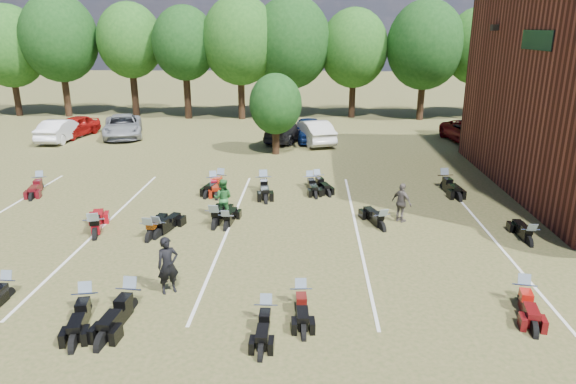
# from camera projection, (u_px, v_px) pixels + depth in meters

# --- Properties ---
(ground) EXTENTS (160.00, 160.00, 0.00)m
(ground) POSITION_uv_depth(u_px,v_px,m) (304.00, 263.00, 17.11)
(ground) COLOR brown
(ground) RESTS_ON ground
(car_0) EXTENTS (2.59, 4.56, 1.46)m
(car_0) POSITION_uv_depth(u_px,v_px,m) (75.00, 126.00, 36.86)
(car_0) COLOR maroon
(car_0) RESTS_ON ground
(car_1) EXTENTS (1.72, 4.64, 1.51)m
(car_1) POSITION_uv_depth(u_px,v_px,m) (61.00, 130.00, 35.42)
(car_1) COLOR silver
(car_1) RESTS_ON ground
(car_2) EXTENTS (4.14, 6.10, 1.55)m
(car_2) POSITION_uv_depth(u_px,v_px,m) (123.00, 126.00, 36.74)
(car_2) COLOR gray
(car_2) RESTS_ON ground
(car_3) EXTENTS (3.32, 5.08, 1.37)m
(car_3) POSITION_uv_depth(u_px,v_px,m) (286.00, 131.00, 35.30)
(car_3) COLOR black
(car_3) RESTS_ON ground
(car_4) EXTENTS (2.25, 4.69, 1.54)m
(car_4) POSITION_uv_depth(u_px,v_px,m) (310.00, 130.00, 35.44)
(car_4) COLOR #0B1D51
(car_4) RESTS_ON ground
(car_5) EXTENTS (3.18, 5.12, 1.59)m
(car_5) POSITION_uv_depth(u_px,v_px,m) (313.00, 132.00, 34.64)
(car_5) COLOR beige
(car_5) RESTS_ON ground
(car_6) EXTENTS (3.35, 5.64, 1.47)m
(car_6) POSITION_uv_depth(u_px,v_px,m) (470.00, 132.00, 34.79)
(car_6) COLOR #5F050C
(car_6) RESTS_ON ground
(car_7) EXTENTS (2.34, 4.81, 1.35)m
(car_7) POSITION_uv_depth(u_px,v_px,m) (514.00, 135.00, 34.21)
(car_7) COLOR #323237
(car_7) RESTS_ON ground
(person_black) EXTENTS (0.76, 0.69, 1.74)m
(person_black) POSITION_uv_depth(u_px,v_px,m) (168.00, 265.00, 14.97)
(person_black) COLOR black
(person_black) RESTS_ON ground
(person_green) EXTENTS (0.83, 0.67, 1.63)m
(person_green) POSITION_uv_depth(u_px,v_px,m) (223.00, 198.00, 21.04)
(person_green) COLOR #27692D
(person_green) RESTS_ON ground
(person_grey) EXTENTS (0.92, 0.97, 1.61)m
(person_grey) POSITION_uv_depth(u_px,v_px,m) (402.00, 203.00, 20.53)
(person_grey) COLOR #564F4A
(person_grey) RESTS_ON ground
(motorcycle_1) EXTENTS (0.65, 2.02, 1.12)m
(motorcycle_1) POSITION_uv_depth(u_px,v_px,m) (8.00, 297.00, 14.94)
(motorcycle_1) COLOR black
(motorcycle_1) RESTS_ON ground
(motorcycle_2) EXTENTS (1.16, 2.34, 1.25)m
(motorcycle_2) POSITION_uv_depth(u_px,v_px,m) (87.00, 313.00, 14.09)
(motorcycle_2) COLOR black
(motorcycle_2) RESTS_ON ground
(motorcycle_3) EXTENTS (0.95, 2.44, 1.33)m
(motorcycle_3) POSITION_uv_depth(u_px,v_px,m) (131.00, 310.00, 14.27)
(motorcycle_3) COLOR black
(motorcycle_3) RESTS_ON ground
(motorcycle_4) EXTENTS (0.64, 2.00, 1.11)m
(motorcycle_4) POSITION_uv_depth(u_px,v_px,m) (266.00, 323.00, 13.63)
(motorcycle_4) COLOR black
(motorcycle_4) RESTS_ON ground
(motorcycle_5) EXTENTS (0.79, 2.06, 1.13)m
(motorcycle_5) POSITION_uv_depth(u_px,v_px,m) (301.00, 306.00, 14.45)
(motorcycle_5) COLOR black
(motorcycle_5) RESTS_ON ground
(motorcycle_6) EXTENTS (1.06, 2.24, 1.20)m
(motorcycle_6) POSITION_uv_depth(u_px,v_px,m) (522.00, 303.00, 14.60)
(motorcycle_6) COLOR #500B0D
(motorcycle_6) RESTS_ON ground
(motorcycle_7) EXTENTS (1.49, 2.65, 1.41)m
(motorcycle_7) POSITION_uv_depth(u_px,v_px,m) (96.00, 237.00, 19.22)
(motorcycle_7) COLOR maroon
(motorcycle_7) RESTS_ON ground
(motorcycle_8) EXTENTS (0.91, 2.34, 1.28)m
(motorcycle_8) POSITION_uv_depth(u_px,v_px,m) (150.00, 240.00, 18.99)
(motorcycle_8) COLOR black
(motorcycle_8) RESTS_ON ground
(motorcycle_9) EXTENTS (0.94, 2.49, 1.36)m
(motorcycle_9) POSITION_uv_depth(u_px,v_px,m) (215.00, 227.00, 20.16)
(motorcycle_9) COLOR black
(motorcycle_9) RESTS_ON ground
(motorcycle_10) EXTENTS (1.23, 2.30, 1.22)m
(motorcycle_10) POSITION_uv_depth(u_px,v_px,m) (159.00, 237.00, 19.23)
(motorcycle_10) COLOR black
(motorcycle_10) RESTS_ON ground
(motorcycle_11) EXTENTS (0.81, 2.07, 1.13)m
(motorcycle_11) POSITION_uv_depth(u_px,v_px,m) (226.00, 229.00, 20.02)
(motorcycle_11) COLOR black
(motorcycle_11) RESTS_ON ground
(motorcycle_12) EXTENTS (1.32, 2.28, 1.21)m
(motorcycle_12) POSITION_uv_depth(u_px,v_px,m) (381.00, 229.00, 19.96)
(motorcycle_12) COLOR black
(motorcycle_12) RESTS_ON ground
(motorcycle_13) EXTENTS (0.71, 2.11, 1.17)m
(motorcycle_13) POSITION_uv_depth(u_px,v_px,m) (529.00, 244.00, 18.57)
(motorcycle_13) COLOR black
(motorcycle_13) RESTS_ON ground
(motorcycle_14) EXTENTS (1.22, 2.33, 1.24)m
(motorcycle_14) POSITION_uv_depth(u_px,v_px,m) (41.00, 189.00, 24.94)
(motorcycle_14) COLOR #4A0A11
(motorcycle_14) RESTS_ON ground
(motorcycle_15) EXTENTS (1.22, 2.27, 1.21)m
(motorcycle_15) POSITION_uv_depth(u_px,v_px,m) (214.00, 189.00, 25.02)
(motorcycle_15) COLOR maroon
(motorcycle_15) RESTS_ON ground
(motorcycle_16) EXTENTS (1.14, 2.56, 1.38)m
(motorcycle_16) POSITION_uv_depth(u_px,v_px,m) (264.00, 190.00, 24.76)
(motorcycle_16) COLOR black
(motorcycle_16) RESTS_ON ground
(motorcycle_17) EXTENTS (1.21, 2.41, 1.28)m
(motorcycle_17) POSITION_uv_depth(u_px,v_px,m) (221.00, 187.00, 25.27)
(motorcycle_17) COLOR black
(motorcycle_17) RESTS_ON ground
(motorcycle_18) EXTENTS (1.03, 2.19, 1.17)m
(motorcycle_18) POSITION_uv_depth(u_px,v_px,m) (310.00, 188.00, 25.14)
(motorcycle_18) COLOR black
(motorcycle_18) RESTS_ON ground
(motorcycle_19) EXTENTS (1.32, 2.23, 1.18)m
(motorcycle_19) POSITION_uv_depth(u_px,v_px,m) (317.00, 187.00, 25.36)
(motorcycle_19) COLOR black
(motorcycle_19) RESTS_ON ground
(motorcycle_20) EXTENTS (1.08, 2.55, 1.38)m
(motorcycle_20) POSITION_uv_depth(u_px,v_px,m) (444.00, 188.00, 25.06)
(motorcycle_20) COLOR black
(motorcycle_20) RESTS_ON ground
(tree_line) EXTENTS (56.00, 6.00, 9.79)m
(tree_line) POSITION_uv_depth(u_px,v_px,m) (298.00, 43.00, 42.82)
(tree_line) COLOR black
(tree_line) RESTS_ON ground
(young_tree_midfield) EXTENTS (3.20, 3.20, 4.70)m
(young_tree_midfield) POSITION_uv_depth(u_px,v_px,m) (275.00, 104.00, 31.00)
(young_tree_midfield) COLOR black
(young_tree_midfield) RESTS_ON ground
(parking_lines) EXTENTS (20.10, 14.00, 0.01)m
(parking_lines) POSITION_uv_depth(u_px,v_px,m) (229.00, 228.00, 20.09)
(parking_lines) COLOR silver
(parking_lines) RESTS_ON ground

